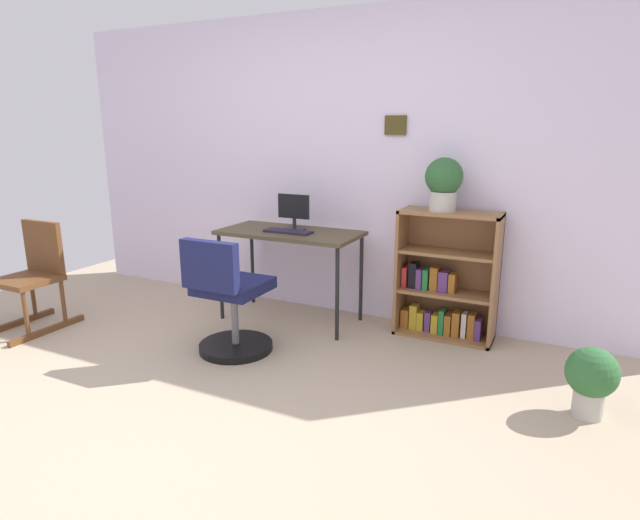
{
  "coord_description": "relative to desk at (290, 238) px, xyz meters",
  "views": [
    {
      "loc": [
        1.81,
        -1.87,
        1.55
      ],
      "look_at": [
        0.23,
        1.34,
        0.64
      ],
      "focal_mm": 29.68,
      "sensor_mm": 36.0,
      "label": 1
    }
  ],
  "objects": [
    {
      "name": "keyboard",
      "position": [
        0.02,
        -0.06,
        0.07
      ],
      "size": [
        0.38,
        0.13,
        0.02
      ],
      "primitive_type": "cube",
      "color": "#261D33",
      "rests_on": "desk"
    },
    {
      "name": "office_chair",
      "position": [
        -0.05,
        -0.77,
        -0.32
      ],
      "size": [
        0.52,
        0.55,
        0.84
      ],
      "color": "black",
      "rests_on": "ground_plane"
    },
    {
      "name": "wall_back",
      "position": [
        0.22,
        0.43,
        0.54
      ],
      "size": [
        5.2,
        0.12,
        2.43
      ],
      "color": "silver",
      "rests_on": "ground_plane"
    },
    {
      "name": "potted_plant_on_shelf",
      "position": [
        1.16,
        0.18,
        0.48
      ],
      "size": [
        0.27,
        0.27,
        0.38
      ],
      "color": "#B7B2A8",
      "rests_on": "bookshelf_low"
    },
    {
      "name": "rocking_chair",
      "position": [
        -1.72,
        -1.02,
        -0.25
      ],
      "size": [
        0.42,
        0.64,
        0.83
      ],
      "color": "brown",
      "rests_on": "ground_plane"
    },
    {
      "name": "bookshelf_low",
      "position": [
        1.2,
        0.23,
        -0.26
      ],
      "size": [
        0.72,
        0.3,
        0.96
      ],
      "color": "olive",
      "rests_on": "ground_plane"
    },
    {
      "name": "desk",
      "position": [
        0.0,
        0.0,
        0.0
      ],
      "size": [
        1.12,
        0.55,
        0.74
      ],
      "color": "#4E422B",
      "rests_on": "ground_plane"
    },
    {
      "name": "ground_plane",
      "position": [
        0.22,
        -1.72,
        -0.68
      ],
      "size": [
        6.24,
        6.24,
        0.0
      ],
      "primitive_type": "plane",
      "color": "tan"
    },
    {
      "name": "potted_plant_floor",
      "position": [
        2.2,
        -0.6,
        -0.45
      ],
      "size": [
        0.28,
        0.28,
        0.4
      ],
      "color": "#B7B2A8",
      "rests_on": "ground_plane"
    },
    {
      "name": "monitor",
      "position": [
        0.01,
        0.06,
        0.2
      ],
      "size": [
        0.27,
        0.18,
        0.29
      ],
      "color": "#262628",
      "rests_on": "desk"
    }
  ]
}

